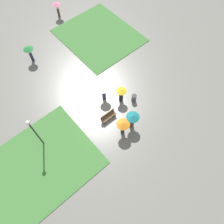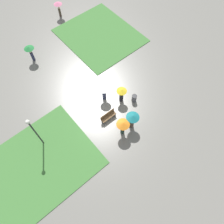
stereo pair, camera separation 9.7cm
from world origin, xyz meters
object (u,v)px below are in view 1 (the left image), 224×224
(park_bench, at_px, (108,116))
(lone_walker_mid_plaza, at_px, (57,6))
(lamp_post, at_px, (34,131))
(crowd_person_yellow, at_px, (121,93))
(crowd_person_teal, at_px, (133,119))
(trash_bin, at_px, (134,98))
(crowd_person_orange, at_px, (123,125))
(crowd_person_white, at_px, (104,91))
(lone_walker_far_path, at_px, (29,51))

(park_bench, height_order, lone_walker_mid_plaza, lone_walker_mid_plaza)
(lone_walker_mid_plaza, bearing_deg, lamp_post, -82.05)
(crowd_person_yellow, bearing_deg, lamp_post, 108.83)
(park_bench, xyz_separation_m, crowd_person_teal, (1.09, -1.92, 0.92))
(trash_bin, xyz_separation_m, crowd_person_orange, (-3.04, -1.76, 1.04))
(crowd_person_yellow, height_order, crowd_person_teal, crowd_person_teal)
(crowd_person_orange, xyz_separation_m, crowd_person_white, (1.08, 3.80, -0.27))
(trash_bin, bearing_deg, crowd_person_white, 133.73)
(lamp_post, bearing_deg, lone_walker_far_path, 64.22)
(park_bench, relative_size, lamp_post, 0.36)
(lone_walker_far_path, bearing_deg, park_bench, 29.18)
(crowd_person_white, bearing_deg, lone_walker_mid_plaza, 100.07)
(crowd_person_orange, height_order, crowd_person_teal, crowd_person_teal)
(lone_walker_far_path, height_order, lone_walker_mid_plaza, lone_walker_far_path)
(crowd_person_white, bearing_deg, park_bench, -95.13)
(crowd_person_white, bearing_deg, trash_bin, -20.95)
(lamp_post, height_order, crowd_person_orange, lamp_post)
(lamp_post, distance_m, crowd_person_orange, 6.99)
(lamp_post, bearing_deg, crowd_person_teal, -28.38)
(crowd_person_yellow, height_order, lone_walker_mid_plaza, lone_walker_mid_plaza)
(crowd_person_white, relative_size, lone_walker_mid_plaza, 0.94)
(lamp_post, bearing_deg, crowd_person_yellow, -7.57)
(trash_bin, bearing_deg, crowd_person_teal, -138.00)
(crowd_person_yellow, distance_m, lone_walker_far_path, 10.52)
(crowd_person_orange, distance_m, lone_walker_far_path, 12.53)
(lamp_post, relative_size, trash_bin, 5.20)
(park_bench, height_order, crowd_person_teal, crowd_person_teal)
(park_bench, bearing_deg, trash_bin, -1.13)
(park_bench, xyz_separation_m, crowd_person_white, (1.14, 1.93, 0.72))
(lamp_post, height_order, lone_walker_mid_plaza, lamp_post)
(park_bench, bearing_deg, lone_walker_mid_plaza, 73.58)
(crowd_person_teal, bearing_deg, crowd_person_white, -48.62)
(crowd_person_white, xyz_separation_m, crowd_person_teal, (-0.05, -3.85, 0.21))
(lamp_post, height_order, crowd_person_white, lamp_post)
(crowd_person_orange, bearing_deg, park_bench, -55.51)
(trash_bin, distance_m, crowd_person_teal, 2.87)
(crowd_person_teal, bearing_deg, lone_walker_mid_plaza, -59.90)
(crowd_person_white, relative_size, crowd_person_yellow, 0.99)
(park_bench, xyz_separation_m, crowd_person_yellow, (2.21, 0.72, 0.71))
(crowd_person_yellow, bearing_deg, park_bench, 134.45)
(lone_walker_mid_plaza, bearing_deg, crowd_person_white, -58.37)
(trash_bin, distance_m, lone_walker_far_path, 11.67)
(crowd_person_orange, xyz_separation_m, crowd_person_yellow, (2.16, 2.59, -0.28))
(trash_bin, bearing_deg, lone_walker_mid_plaza, 84.19)
(lone_walker_mid_plaza, bearing_deg, crowd_person_orange, -58.51)
(crowd_person_yellow, distance_m, lone_walker_mid_plaza, 14.08)
(crowd_person_orange, height_order, lone_walker_far_path, crowd_person_orange)
(crowd_person_white, distance_m, lone_walker_mid_plaza, 13.13)
(park_bench, distance_m, crowd_person_orange, 2.12)
(park_bench, distance_m, trash_bin, 3.10)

